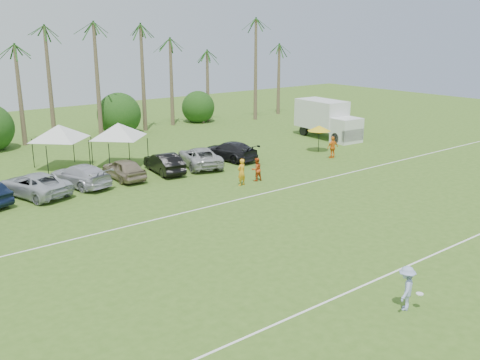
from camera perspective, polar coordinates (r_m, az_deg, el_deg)
ground at (r=22.06m, az=18.46°, el=-11.92°), size 120.00×120.00×0.00m
field_lines at (r=26.75m, az=4.08°, el=-6.09°), size 80.00×12.10×0.01m
palm_tree_4 at (r=50.02m, az=-23.81°, el=11.66°), size 2.40×2.40×8.90m
palm_tree_5 at (r=51.15m, az=-19.50°, el=13.14°), size 2.40×2.40×9.90m
palm_tree_6 at (r=52.58m, az=-15.36°, el=14.46°), size 2.40×2.40×10.90m
palm_tree_7 at (r=54.28m, az=-11.41°, el=15.62°), size 2.40×2.40×11.90m
palm_tree_8 at (r=56.79m, az=-6.65°, el=13.20°), size 2.40×2.40×8.90m
palm_tree_9 at (r=59.54m, az=-2.46°, el=14.25°), size 2.40×2.40×9.90m
palm_tree_10 at (r=62.57m, az=1.38°, el=15.12°), size 2.40×2.40×10.90m
palm_tree_11 at (r=65.18m, az=4.21°, el=15.86°), size 2.40×2.40×11.90m
bush_tree_2 at (r=54.91m, az=-13.29°, el=6.84°), size 4.00×4.00×4.00m
bush_tree_3 at (r=59.76m, az=-4.52°, el=7.91°), size 4.00×4.00×4.00m
sideline_player_a at (r=35.09m, az=0.16°, el=0.84°), size 0.71×0.53×1.80m
sideline_player_b at (r=36.20m, az=1.77°, el=1.14°), size 0.83×0.67×1.59m
sideline_player_c at (r=43.26m, az=9.86°, el=3.45°), size 1.08×0.57×1.75m
box_truck at (r=51.23m, az=9.32°, el=6.51°), size 2.99×6.93×3.49m
canopy_tent_left at (r=41.07m, az=-18.80°, el=5.61°), size 4.74×4.74×3.84m
canopy_tent_right at (r=40.67m, az=-12.90°, el=5.95°), size 4.73×4.73×3.83m
market_umbrella at (r=45.22m, az=8.45°, el=5.48°), size 1.99×1.99×2.21m
frisbee_player at (r=20.80m, az=17.31°, el=-10.96°), size 1.26×1.04×1.69m
parked_car_2 at (r=35.33m, az=-21.15°, el=-0.44°), size 3.84×5.67×1.44m
parked_car_3 at (r=36.53m, az=-16.75°, el=0.47°), size 3.20×5.32×1.44m
parked_car_4 at (r=37.49m, az=-12.30°, el=1.17°), size 1.78×4.27×1.44m
parked_car_5 at (r=38.67m, az=-8.10°, el=1.83°), size 2.07×4.54×1.44m
parked_car_6 at (r=40.21m, az=-4.32°, el=2.48°), size 3.87×5.68×1.44m
parked_car_7 at (r=42.17m, az=-1.11°, el=3.15°), size 2.63×5.19×1.44m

